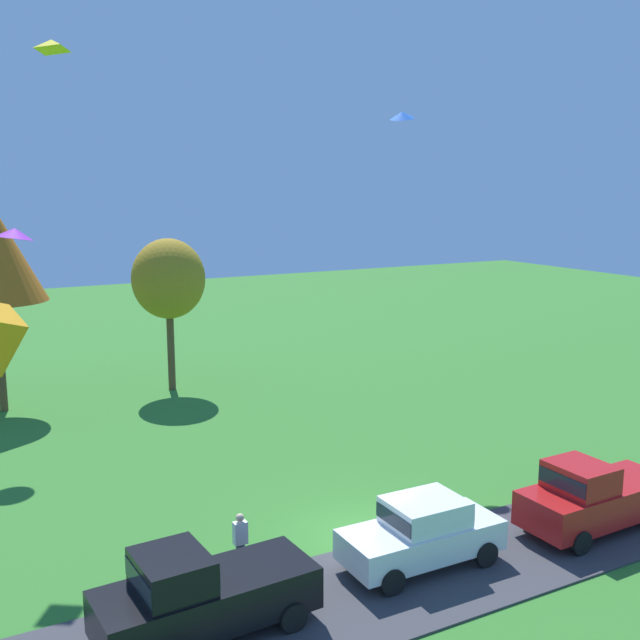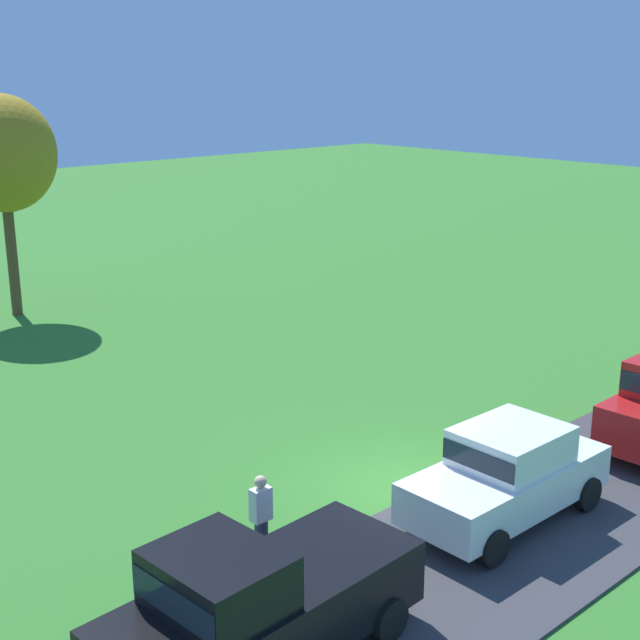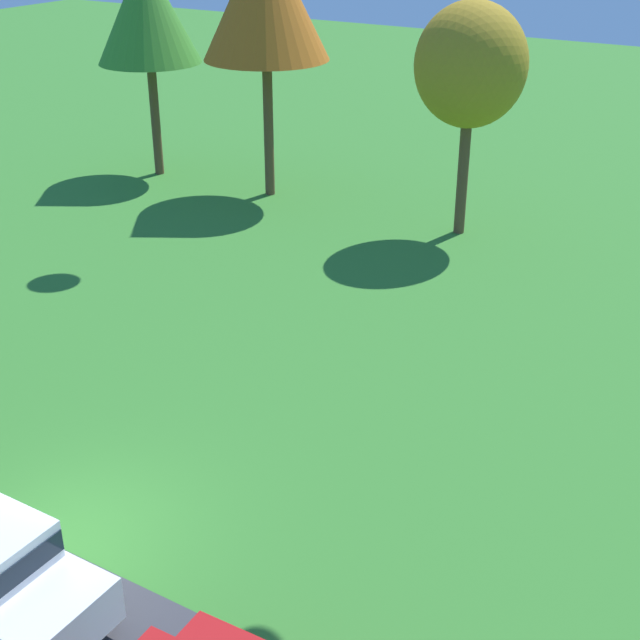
% 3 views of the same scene
% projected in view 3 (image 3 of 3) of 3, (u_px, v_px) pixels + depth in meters
% --- Properties ---
extents(ground_plane, '(120.00, 120.00, 0.00)m').
position_uv_depth(ground_plane, '(78.00, 527.00, 16.52)').
color(ground_plane, '#337528').
extents(tree_center_back, '(3.99, 3.99, 8.43)m').
position_uv_depth(tree_center_back, '(146.00, 10.00, 33.67)').
color(tree_center_back, brown).
rests_on(tree_center_back, ground).
extents(tree_lone_near, '(3.58, 3.58, 7.56)m').
position_uv_depth(tree_lone_near, '(471.00, 66.00, 27.94)').
color(tree_lone_near, brown).
rests_on(tree_lone_near, ground).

